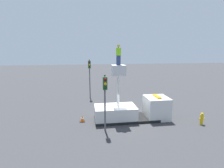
# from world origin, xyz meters

# --- Properties ---
(ground_plane) EXTENTS (120.00, 120.00, 0.00)m
(ground_plane) POSITION_xyz_m (0.00, 0.00, 0.00)
(ground_plane) COLOR #38383A
(bucket_truck) EXTENTS (7.00, 2.30, 5.19)m
(bucket_truck) POSITION_xyz_m (0.61, 0.00, 0.97)
(bucket_truck) COLOR black
(bucket_truck) RESTS_ON ground
(worker) EXTENTS (0.40, 0.26, 1.75)m
(worker) POSITION_xyz_m (-0.79, 0.00, 6.07)
(worker) COLOR navy
(worker) RESTS_ON bucket_truck
(traffic_light_pole) EXTENTS (0.34, 0.57, 4.66)m
(traffic_light_pole) POSITION_xyz_m (-2.21, -2.07, 3.31)
(traffic_light_pole) COLOR #515156
(traffic_light_pole) RESTS_ON ground
(traffic_light_across) EXTENTS (0.34, 0.57, 5.22)m
(traffic_light_across) POSITION_xyz_m (-3.20, 7.98, 3.69)
(traffic_light_across) COLOR #515156
(traffic_light_across) RESTS_ON ground
(fire_hydrant) EXTENTS (0.52, 0.28, 1.09)m
(fire_hydrant) POSITION_xyz_m (6.38, -2.00, 0.54)
(fire_hydrant) COLOR gold
(fire_hydrant) RESTS_ON ground
(traffic_cone_rear) EXTENTS (0.48, 0.48, 0.59)m
(traffic_cone_rear) POSITION_xyz_m (-4.11, 0.14, 0.28)
(traffic_cone_rear) COLOR black
(traffic_cone_rear) RESTS_ON ground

